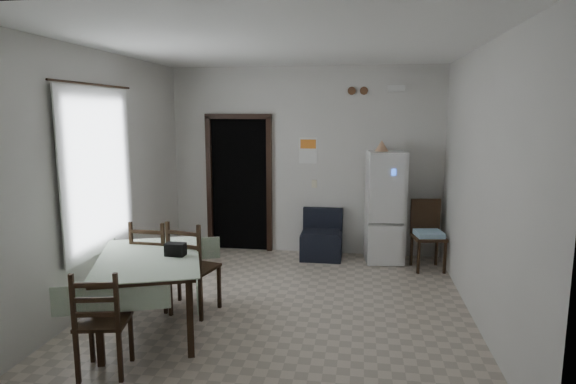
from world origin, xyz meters
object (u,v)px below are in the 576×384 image
(dining_table, at_px, (151,294))
(dining_chair_far_left, at_px, (156,263))
(fridge, at_px, (385,207))
(navy_seat, at_px, (322,234))
(corner_chair, at_px, (429,236))
(dining_chair_near_head, at_px, (103,320))
(dining_chair_far_right, at_px, (194,266))

(dining_table, xyz_separation_m, dining_chair_far_left, (-0.20, 0.60, 0.12))
(fridge, bearing_deg, dining_table, -139.11)
(navy_seat, bearing_deg, fridge, -0.26)
(corner_chair, xyz_separation_m, dining_chair_near_head, (-3.08, -3.24, -0.02))
(navy_seat, xyz_separation_m, dining_table, (-1.51, -2.72, 0.02))
(fridge, distance_m, dining_table, 3.68)
(corner_chair, bearing_deg, fridge, 143.23)
(dining_chair_far_left, distance_m, dining_chair_far_right, 0.50)
(corner_chair, relative_size, dining_chair_near_head, 1.05)
(navy_seat, height_order, dining_chair_far_left, dining_chair_far_left)
(fridge, height_order, corner_chair, fridge)
(dining_chair_far_left, bearing_deg, navy_seat, -126.61)
(fridge, bearing_deg, corner_chair, -34.50)
(fridge, distance_m, dining_chair_far_right, 3.11)
(corner_chair, relative_size, dining_chair_far_left, 0.96)
(fridge, xyz_separation_m, navy_seat, (-0.93, 0.00, -0.45))
(dining_chair_far_left, xyz_separation_m, dining_chair_near_head, (0.16, -1.43, -0.04))
(dining_chair_far_left, xyz_separation_m, dining_chair_far_right, (0.49, -0.10, 0.02))
(fridge, bearing_deg, navy_seat, 172.77)
(dining_chair_far_right, bearing_deg, corner_chair, -131.78)
(dining_chair_near_head, bearing_deg, dining_table, -104.97)
(dining_table, height_order, dining_chair_near_head, dining_chair_near_head)
(navy_seat, height_order, dining_chair_far_right, dining_chair_far_right)
(fridge, relative_size, navy_seat, 2.22)
(dining_table, bearing_deg, dining_chair_far_left, 88.28)
(navy_seat, relative_size, dining_chair_far_right, 0.70)
(dining_chair_far_left, bearing_deg, dining_chair_far_right, 171.08)
(fridge, relative_size, dining_chair_far_left, 1.61)
(dining_table, distance_m, dining_chair_far_left, 0.65)
(corner_chair, bearing_deg, dining_chair_far_left, -160.32)
(dining_chair_far_right, bearing_deg, navy_seat, -105.40)
(navy_seat, relative_size, corner_chair, 0.75)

